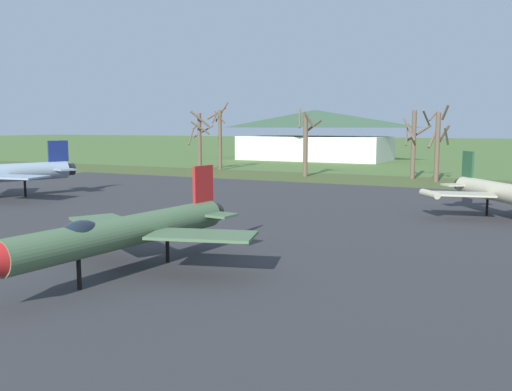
% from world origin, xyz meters
% --- Properties ---
extents(asphalt_apron, '(75.19, 63.81, 0.05)m').
position_xyz_m(asphalt_apron, '(0.00, 19.14, 0.03)').
color(asphalt_apron, '#333335').
rests_on(asphalt_apron, ground).
extents(grass_verge_strip, '(135.19, 12.00, 0.06)m').
position_xyz_m(grass_verge_strip, '(0.00, 57.05, 0.03)').
color(grass_verge_strip, '#455429').
rests_on(grass_verge_strip, ground).
extents(jet_fighter_front_left, '(10.20, 13.77, 4.24)m').
position_xyz_m(jet_fighter_front_left, '(0.63, 12.47, 1.88)').
color(jet_fighter_front_left, '#4C6B47').
rests_on(jet_fighter_front_left, ground).
extents(jet_fighter_rear_left, '(10.02, 11.43, 4.32)m').
position_xyz_m(jet_fighter_rear_left, '(14.53, 33.66, 1.84)').
color(jet_fighter_rear_left, '#B7B293').
rests_on(jet_fighter_rear_left, ground).
extents(bare_tree_far_left, '(3.75, 3.80, 8.23)m').
position_xyz_m(bare_tree_far_left, '(-25.05, 60.05, 4.50)').
color(bare_tree_far_left, brown).
rests_on(bare_tree_far_left, ground).
extents(bare_tree_left_of_center, '(3.14, 3.14, 9.52)m').
position_xyz_m(bare_tree_left_of_center, '(-23.42, 62.88, 4.93)').
color(bare_tree_left_of_center, brown).
rests_on(bare_tree_left_of_center, ground).
extents(bare_tree_center, '(3.03, 3.12, 8.26)m').
position_xyz_m(bare_tree_center, '(-8.64, 58.03, 4.23)').
color(bare_tree_center, brown).
rests_on(bare_tree_center, ground).
extents(bare_tree_right_of_center, '(3.00, 3.45, 7.96)m').
position_xyz_m(bare_tree_right_of_center, '(3.76, 60.27, 4.38)').
color(bare_tree_right_of_center, brown).
rests_on(bare_tree_right_of_center, ground).
extents(bare_tree_far_right, '(2.31, 2.38, 8.48)m').
position_xyz_m(bare_tree_far_right, '(6.73, 57.84, 4.28)').
color(bare_tree_far_right, brown).
rests_on(bare_tree_far_right, ground).
extents(visitor_building, '(27.80, 14.42, 9.09)m').
position_xyz_m(visitor_building, '(-19.32, 90.88, 4.56)').
color(visitor_building, silver).
rests_on(visitor_building, ground).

